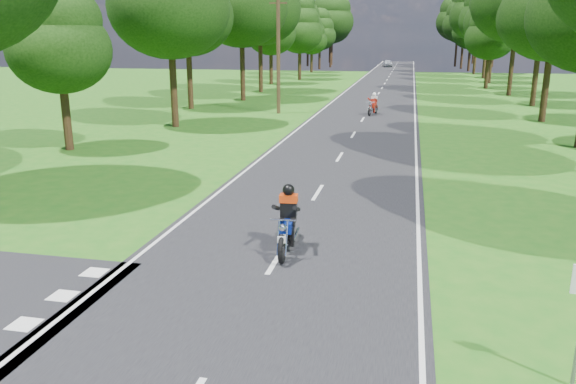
# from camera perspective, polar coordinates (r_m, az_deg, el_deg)

# --- Properties ---
(ground) EXTENTS (160.00, 160.00, 0.00)m
(ground) POSITION_cam_1_polar(r_m,az_deg,el_deg) (11.67, -3.35, -10.40)
(ground) COLOR #1E5E15
(ground) RESTS_ON ground
(main_road) EXTENTS (7.00, 140.00, 0.02)m
(main_road) POSITION_cam_1_polar(r_m,az_deg,el_deg) (60.40, 9.53, 10.37)
(main_road) COLOR black
(main_road) RESTS_ON ground
(road_markings) EXTENTS (7.40, 140.00, 0.01)m
(road_markings) POSITION_cam_1_polar(r_m,az_deg,el_deg) (58.54, 9.30, 10.25)
(road_markings) COLOR silver
(road_markings) RESTS_ON main_road
(treeline) EXTENTS (40.00, 115.35, 14.78)m
(treeline) POSITION_cam_1_polar(r_m,az_deg,el_deg) (70.27, 11.50, 17.69)
(treeline) COLOR black
(treeline) RESTS_ON ground
(telegraph_pole) EXTENTS (1.20, 0.26, 8.00)m
(telegraph_pole) POSITION_cam_1_polar(r_m,az_deg,el_deg) (39.15, -0.99, 13.92)
(telegraph_pole) COLOR #382616
(telegraph_pole) RESTS_ON ground
(rider_near_blue) EXTENTS (0.78, 2.00, 1.64)m
(rider_near_blue) POSITION_cam_1_polar(r_m,az_deg,el_deg) (13.63, -0.08, -2.72)
(rider_near_blue) COLOR navy
(rider_near_blue) RESTS_ON main_road
(rider_far_red) EXTENTS (0.97, 1.88, 1.49)m
(rider_far_red) POSITION_cam_1_polar(r_m,az_deg,el_deg) (38.90, 8.64, 8.86)
(rider_far_red) COLOR #AD1E0D
(rider_far_red) RESTS_ON main_road
(distant_car) EXTENTS (2.08, 4.00, 1.30)m
(distant_car) POSITION_cam_1_polar(r_m,az_deg,el_deg) (105.23, 10.07, 12.77)
(distant_car) COLOR silver
(distant_car) RESTS_ON main_road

